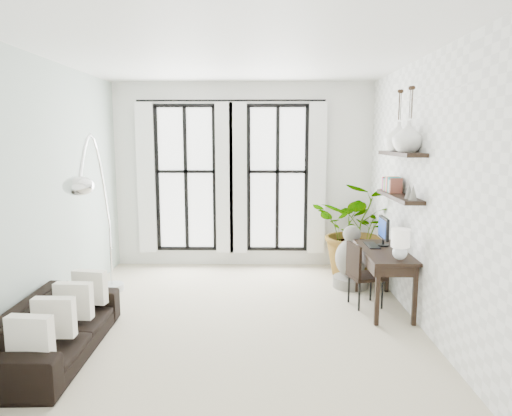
{
  "coord_description": "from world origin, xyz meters",
  "views": [
    {
      "loc": [
        0.36,
        -5.47,
        2.24
      ],
      "look_at": [
        0.26,
        0.3,
        1.36
      ],
      "focal_mm": 32.0,
      "sensor_mm": 36.0,
      "label": 1
    }
  ],
  "objects_px": {
    "desk": "(385,255)",
    "plant": "(358,229)",
    "desk_chair": "(360,271)",
    "sofa": "(56,328)",
    "arc_lamp": "(95,176)",
    "buddha": "(351,261)"
  },
  "relations": [
    {
      "from": "desk",
      "to": "plant",
      "type": "bearing_deg",
      "value": 91.78
    },
    {
      "from": "desk_chair",
      "to": "desk",
      "type": "bearing_deg",
      "value": -31.91
    },
    {
      "from": "sofa",
      "to": "desk_chair",
      "type": "distance_m",
      "value": 3.76
    },
    {
      "from": "desk_chair",
      "to": "sofa",
      "type": "bearing_deg",
      "value": -170.73
    },
    {
      "from": "desk",
      "to": "arc_lamp",
      "type": "xyz_separation_m",
      "value": [
        -3.64,
        -0.32,
        1.06
      ]
    },
    {
      "from": "arc_lamp",
      "to": "buddha",
      "type": "bearing_deg",
      "value": 19.79
    },
    {
      "from": "plant",
      "to": "desk_chair",
      "type": "height_order",
      "value": "plant"
    },
    {
      "from": "sofa",
      "to": "arc_lamp",
      "type": "distance_m",
      "value": 1.83
    },
    {
      "from": "desk_chair",
      "to": "buddha",
      "type": "bearing_deg",
      "value": 74.39
    },
    {
      "from": "plant",
      "to": "desk_chair",
      "type": "relative_size",
      "value": 1.81
    },
    {
      "from": "buddha",
      "to": "arc_lamp",
      "type": "bearing_deg",
      "value": -160.21
    },
    {
      "from": "buddha",
      "to": "desk",
      "type": "bearing_deg",
      "value": -73.96
    },
    {
      "from": "plant",
      "to": "arc_lamp",
      "type": "relative_size",
      "value": 0.68
    },
    {
      "from": "plant",
      "to": "desk",
      "type": "relative_size",
      "value": 1.18
    },
    {
      "from": "desk_chair",
      "to": "buddha",
      "type": "xyz_separation_m",
      "value": [
        0.03,
        0.8,
        -0.09
      ]
    },
    {
      "from": "buddha",
      "to": "sofa",
      "type": "bearing_deg",
      "value": -147.09
    },
    {
      "from": "sofa",
      "to": "desk",
      "type": "xyz_separation_m",
      "value": [
        3.75,
        1.36,
        0.44
      ]
    },
    {
      "from": "plant",
      "to": "desk",
      "type": "height_order",
      "value": "plant"
    },
    {
      "from": "plant",
      "to": "buddha",
      "type": "distance_m",
      "value": 0.72
    },
    {
      "from": "sofa",
      "to": "buddha",
      "type": "height_order",
      "value": "buddha"
    },
    {
      "from": "desk_chair",
      "to": "arc_lamp",
      "type": "relative_size",
      "value": 0.37
    },
    {
      "from": "sofa",
      "to": "buddha",
      "type": "relative_size",
      "value": 2.06
    }
  ]
}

